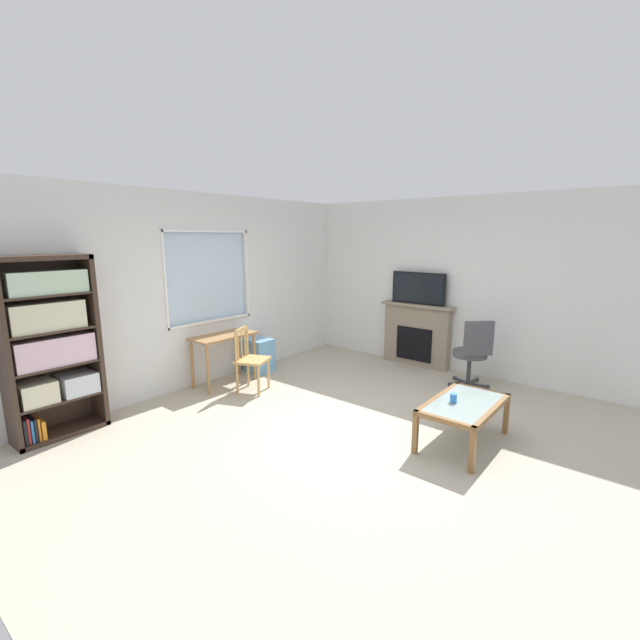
% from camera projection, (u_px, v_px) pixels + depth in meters
% --- Properties ---
extents(ground, '(6.55, 6.19, 0.02)m').
position_uv_depth(ground, '(348.00, 427.00, 4.85)').
color(ground, '#B2A893').
extents(wall_back_with_window, '(5.55, 0.15, 2.75)m').
position_uv_depth(wall_back_with_window, '(205.00, 291.00, 6.19)').
color(wall_back_with_window, silver).
rests_on(wall_back_with_window, ground).
extents(wall_right, '(0.12, 5.39, 2.75)m').
position_uv_depth(wall_right, '(453.00, 285.00, 6.73)').
color(wall_right, silver).
rests_on(wall_right, ground).
extents(bookshelf, '(0.90, 0.38, 1.95)m').
position_uv_depth(bookshelf, '(50.00, 343.00, 4.47)').
color(bookshelf, '#38281E').
rests_on(bookshelf, ground).
extents(desk_under_window, '(0.94, 0.47, 0.74)m').
position_uv_depth(desk_under_window, '(224.00, 343.00, 6.14)').
color(desk_under_window, '#A37547').
rests_on(desk_under_window, ground).
extents(wooden_chair, '(0.54, 0.53, 0.90)m').
position_uv_depth(wooden_chair, '(250.00, 359.00, 5.88)').
color(wooden_chair, tan).
rests_on(wooden_chair, ground).
extents(plastic_drawer_unit, '(0.35, 0.40, 0.53)m').
position_uv_depth(plastic_drawer_unit, '(259.00, 355.00, 6.79)').
color(plastic_drawer_unit, '#72ADDB').
rests_on(plastic_drawer_unit, ground).
extents(fireplace, '(0.26, 1.24, 1.04)m').
position_uv_depth(fireplace, '(417.00, 334.00, 7.09)').
color(fireplace, gray).
rests_on(fireplace, ground).
extents(tv, '(0.06, 0.93, 0.52)m').
position_uv_depth(tv, '(418.00, 288.00, 6.93)').
color(tv, black).
rests_on(tv, fireplace).
extents(office_chair, '(0.63, 0.60, 1.00)m').
position_uv_depth(office_chair, '(473.00, 350.00, 5.99)').
color(office_chair, '#4C4C51').
rests_on(office_chair, ground).
extents(coffee_table, '(1.08, 0.62, 0.46)m').
position_uv_depth(coffee_table, '(464.00, 408.00, 4.38)').
color(coffee_table, '#8C9E99').
rests_on(coffee_table, ground).
extents(sippy_cup, '(0.07, 0.07, 0.09)m').
position_uv_depth(sippy_cup, '(453.00, 398.00, 4.36)').
color(sippy_cup, '#337FD6').
rests_on(sippy_cup, coffee_table).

